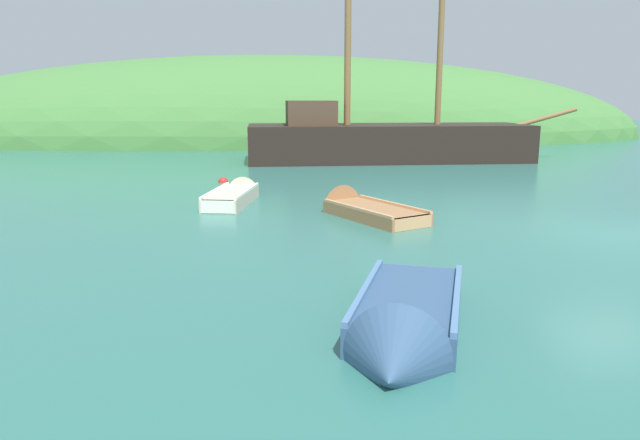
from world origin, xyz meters
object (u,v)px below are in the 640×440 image
sailing_ship (384,147)px  rowboat_far (405,328)px  rowboat_outer_left (236,197)px  buoy_white (338,203)px  buoy_red (223,182)px  rowboat_center (359,211)px

sailing_ship → rowboat_far: sailing_ship is taller
sailing_ship → rowboat_outer_left: bearing=-122.1°
buoy_white → sailing_ship: bearing=71.0°
buoy_white → buoy_red: bearing=126.7°
sailing_ship → buoy_red: bearing=-138.0°
sailing_ship → buoy_white: bearing=-108.2°
sailing_ship → rowboat_outer_left: sailing_ship is taller
rowboat_outer_left → buoy_red: rowboat_outer_left is taller
rowboat_center → buoy_red: size_ratio=10.44×
rowboat_center → rowboat_far: bearing=147.9°
sailing_ship → buoy_red: (-7.22, -6.32, -0.64)m
rowboat_outer_left → buoy_white: rowboat_outer_left is taller
rowboat_far → rowboat_center: rowboat_far is taller
buoy_red → buoy_white: bearing=-53.3°
rowboat_outer_left → rowboat_center: 3.98m
rowboat_far → rowboat_outer_left: 10.46m
rowboat_outer_left → buoy_red: (-0.56, 3.96, -0.12)m
rowboat_far → buoy_white: (0.52, 9.52, -0.14)m
rowboat_far → rowboat_outer_left: rowboat_far is taller
buoy_white → rowboat_far: bearing=-93.1°
sailing_ship → rowboat_outer_left: (-6.66, -10.29, -0.51)m
sailing_ship → rowboat_center: (-3.46, -12.64, -0.54)m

